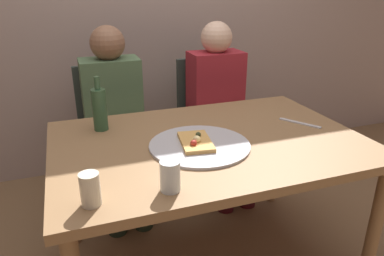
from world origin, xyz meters
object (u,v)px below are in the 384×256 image
object	(u,v)px
chair_left	(113,125)
wine_bottle	(100,109)
dining_table	(209,154)
pizza_tray	(200,145)
tumbler_near	(170,176)
table_knife	(300,123)
tumbler_far	(90,189)
chair_right	(211,113)
pizza_slice_last	(196,141)
guest_in_beanie	(220,103)
guest_in_sweater	(115,114)

from	to	relation	value
chair_left	wine_bottle	bearing A→B (deg)	77.95
dining_table	pizza_tray	world-z (taller)	pizza_tray
tumbler_near	table_knife	bearing A→B (deg)	25.93
dining_table	pizza_tray	xyz separation A→B (m)	(-0.07, -0.06, 0.08)
table_knife	pizza_tray	bearing A→B (deg)	-113.99
tumbler_far	chair_right	distance (m)	1.58
pizza_slice_last	wine_bottle	size ratio (longest dim) A/B	0.89
tumbler_far	table_knife	xyz separation A→B (m)	(1.08, 0.39, -0.05)
chair_right	guest_in_beanie	world-z (taller)	guest_in_beanie
pizza_slice_last	chair_left	distance (m)	1.00
guest_in_beanie	tumbler_near	bearing A→B (deg)	58.34
wine_bottle	table_knife	xyz separation A→B (m)	(0.97, -0.26, -0.10)
dining_table	guest_in_sweater	xyz separation A→B (m)	(-0.33, 0.73, -0.01)
dining_table	tumbler_far	size ratio (longest dim) A/B	12.54
dining_table	chair_left	xyz separation A→B (m)	(-0.33, 0.88, -0.14)
guest_in_beanie	guest_in_sweater	bearing A→B (deg)	0.00
chair_left	guest_in_sweater	bearing A→B (deg)	90.00
guest_in_sweater	guest_in_beanie	size ratio (longest dim) A/B	1.00
tumbler_near	guest_in_sweater	xyz separation A→B (m)	(-0.03, 1.10, -0.14)
dining_table	tumbler_far	world-z (taller)	tumbler_far
table_knife	guest_in_sweater	size ratio (longest dim) A/B	0.19
dining_table	wine_bottle	xyz separation A→B (m)	(-0.46, 0.29, 0.18)
pizza_slice_last	table_knife	world-z (taller)	pizza_slice_last
wine_bottle	table_knife	size ratio (longest dim) A/B	1.21
dining_table	chair_left	size ratio (longest dim) A/B	1.57
dining_table	wine_bottle	distance (m)	0.57
wine_bottle	guest_in_beanie	world-z (taller)	guest_in_beanie
tumbler_far	guest_in_sweater	bearing A→B (deg)	78.01
wine_bottle	chair_right	bearing A→B (deg)	35.30
dining_table	tumbler_far	xyz separation A→B (m)	(-0.56, -0.36, 0.13)
chair_left	chair_right	xyz separation A→B (m)	(0.71, 0.00, 0.00)
dining_table	wine_bottle	world-z (taller)	wine_bottle
dining_table	wine_bottle	size ratio (longest dim) A/B	5.32
pizza_tray	tumbler_near	world-z (taller)	tumbler_near
tumbler_near	chair_right	size ratio (longest dim) A/B	0.12
pizza_tray	guest_in_sweater	bearing A→B (deg)	108.12
tumbler_near	table_knife	world-z (taller)	tumbler_near
tumbler_near	table_knife	xyz separation A→B (m)	(0.81, 0.39, -0.05)
dining_table	table_knife	xyz separation A→B (m)	(0.51, 0.03, 0.08)
pizza_tray	pizza_slice_last	world-z (taller)	pizza_slice_last
wine_bottle	table_knife	world-z (taller)	wine_bottle
pizza_slice_last	chair_left	world-z (taller)	chair_left
guest_in_sweater	guest_in_beanie	world-z (taller)	same
pizza_tray	wine_bottle	world-z (taller)	wine_bottle
table_knife	guest_in_beanie	distance (m)	0.72
tumbler_near	chair_right	bearing A→B (deg)	61.56
table_knife	chair_left	size ratio (longest dim) A/B	0.24
pizza_tray	table_knife	world-z (taller)	pizza_tray
tumbler_far	table_knife	distance (m)	1.15
chair_left	chair_right	distance (m)	0.71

